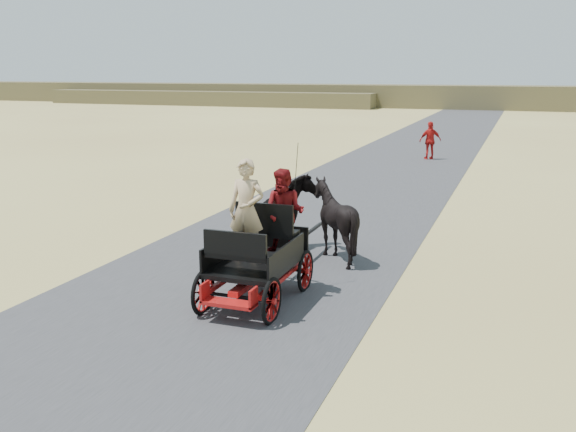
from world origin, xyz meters
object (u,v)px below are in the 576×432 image
(pedestrian, at_px, (430,141))
(horse_right, at_px, (334,220))
(horse_left, at_px, (287,216))
(carriage, at_px, (257,281))

(pedestrian, bearing_deg, horse_right, 63.19)
(horse_left, height_order, horse_right, horse_right)
(horse_right, height_order, pedestrian, pedestrian)
(carriage, distance_m, horse_right, 3.09)
(horse_right, relative_size, pedestrian, 0.98)
(horse_left, bearing_deg, horse_right, -180.00)
(carriage, xyz_separation_m, horse_left, (-0.55, 3.00, 0.49))
(carriage, bearing_deg, pedestrian, 89.32)
(carriage, xyz_separation_m, horse_right, (0.55, 3.00, 0.49))
(horse_left, distance_m, pedestrian, 16.75)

